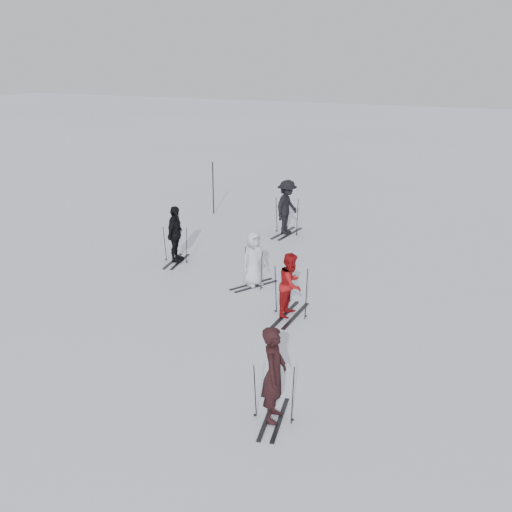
{
  "coord_description": "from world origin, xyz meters",
  "views": [
    {
      "loc": [
        6.54,
        -14.25,
        6.46
      ],
      "look_at": [
        0.0,
        1.0,
        1.0
      ],
      "focal_mm": 45.0,
      "sensor_mm": 36.0,
      "label": 1
    }
  ],
  "objects": [
    {
      "name": "piste_marker",
      "position": [
        -4.95,
        8.19,
        1.05
      ],
      "size": [
        0.06,
        0.06,
        2.09
      ],
      "primitive_type": "cylinder",
      "rotation": [
        0.0,
        0.0,
        0.36
      ],
      "color": "black",
      "rests_on": "ground"
    },
    {
      "name": "skis_near_dark",
      "position": [
        2.85,
        -4.82,
        0.56
      ],
      "size": [
        1.66,
        1.08,
        1.12
      ],
      "primitive_type": null,
      "rotation": [
        0.0,
        0.0,
        1.75
      ],
      "color": "black",
      "rests_on": "ground"
    },
    {
      "name": "skier_near_dark",
      "position": [
        2.85,
        -4.82,
        0.9
      ],
      "size": [
        0.54,
        0.73,
        1.8
      ],
      "primitive_type": "imported",
      "rotation": [
        0.0,
        0.0,
        1.75
      ],
      "color": "black",
      "rests_on": "ground"
    },
    {
      "name": "skier_uphill_left",
      "position": [
        -3.27,
        2.26,
        0.88
      ],
      "size": [
        0.59,
        1.09,
        1.76
      ],
      "primitive_type": "imported",
      "rotation": [
        0.0,
        0.0,
        1.73
      ],
      "color": "black",
      "rests_on": "ground"
    },
    {
      "name": "skier_red",
      "position": [
        1.49,
        -0.26,
        0.81
      ],
      "size": [
        0.62,
        0.79,
        1.61
      ],
      "primitive_type": "imported",
      "rotation": [
        0.0,
        0.0,
        1.57
      ],
      "color": "maroon",
      "rests_on": "ground"
    },
    {
      "name": "ground",
      "position": [
        0.0,
        0.0,
        0.0
      ],
      "size": [
        120.0,
        120.0,
        0.0
      ],
      "primitive_type": "plane",
      "color": "silver",
      "rests_on": "ground"
    },
    {
      "name": "skis_red",
      "position": [
        1.49,
        -0.26,
        0.66
      ],
      "size": [
        1.82,
        0.97,
        1.33
      ],
      "primitive_type": null,
      "rotation": [
        0.0,
        0.0,
        1.57
      ],
      "color": "black",
      "rests_on": "ground"
    },
    {
      "name": "skier_grey",
      "position": [
        -0.2,
        1.31,
        0.77
      ],
      "size": [
        0.79,
        0.9,
        1.54
      ],
      "primitive_type": "imported",
      "rotation": [
        0.0,
        0.0,
        1.07
      ],
      "color": "silver",
      "rests_on": "ground"
    },
    {
      "name": "skier_uphill_far",
      "position": [
        -1.2,
        6.59,
        0.97
      ],
      "size": [
        0.85,
        1.32,
        1.94
      ],
      "primitive_type": "imported",
      "rotation": [
        0.0,
        0.0,
        1.46
      ],
      "color": "black",
      "rests_on": "ground"
    },
    {
      "name": "skis_grey",
      "position": [
        -0.2,
        1.31,
        0.57
      ],
      "size": [
        1.75,
        1.46,
        1.13
      ],
      "primitive_type": null,
      "rotation": [
        0.0,
        0.0,
        1.07
      ],
      "color": "black",
      "rests_on": "ground"
    },
    {
      "name": "skis_uphill_far",
      "position": [
        -1.2,
        6.59,
        0.68
      ],
      "size": [
        1.96,
        1.18,
        1.36
      ],
      "primitive_type": null,
      "rotation": [
        0.0,
        0.0,
        1.46
      ],
      "color": "black",
      "rests_on": "ground"
    },
    {
      "name": "skis_uphill_left",
      "position": [
        -3.27,
        2.26,
        0.58
      ],
      "size": [
        1.72,
        1.09,
        1.17
      ],
      "primitive_type": null,
      "rotation": [
        0.0,
        0.0,
        1.73
      ],
      "color": "black",
      "rests_on": "ground"
    }
  ]
}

